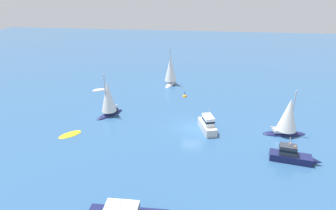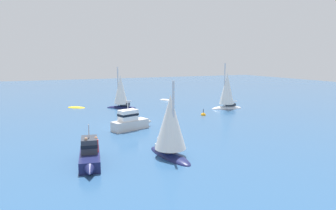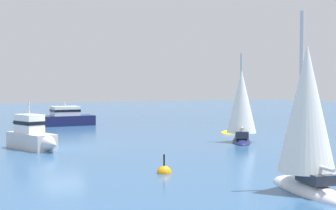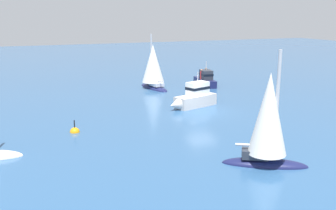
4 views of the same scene
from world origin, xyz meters
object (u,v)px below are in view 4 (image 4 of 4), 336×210
at_px(launch, 194,97).
at_px(sailboat_1, 268,124).
at_px(sailboat_2, 153,68).
at_px(cabin_cruiser, 205,79).
at_px(channel_buoy, 75,132).

bearing_deg(launch, sailboat_1, 61.38).
height_order(launch, sailboat_2, sailboat_2).
xyz_separation_m(cabin_cruiser, channel_buoy, (-17.06, -12.80, -0.71)).
distance_m(sailboat_2, channel_buoy, 17.66).
distance_m(launch, sailboat_1, 14.30).
bearing_deg(sailboat_2, cabin_cruiser, -104.70).
relative_size(sailboat_1, channel_buoy, 5.51).
relative_size(launch, sailboat_1, 0.77).
relative_size(launch, sailboat_2, 0.81).
bearing_deg(channel_buoy, launch, 18.42).
distance_m(launch, channel_buoy, 11.78).
bearing_deg(sailboat_1, launch, 111.56).
relative_size(sailboat_1, sailboat_2, 1.06).
bearing_deg(sailboat_2, sailboat_1, 166.59).
distance_m(cabin_cruiser, sailboat_2, 6.22).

